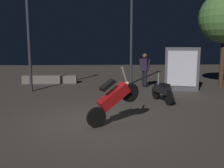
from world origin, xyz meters
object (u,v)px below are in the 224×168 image
at_px(motorcycle_black_parked_left, 162,91).
at_px(motorcycle_red_foreground, 113,99).
at_px(streetlamp_near, 28,23).
at_px(kiosk_billboard, 182,69).
at_px(person_rider_beside, 145,67).
at_px(streetlamp_far, 131,26).

bearing_deg(motorcycle_black_parked_left, motorcycle_red_foreground, 129.16).
height_order(motorcycle_red_foreground, streetlamp_near, streetlamp_near).
bearing_deg(motorcycle_red_foreground, streetlamp_near, 97.70).
xyz_separation_m(streetlamp_near, kiosk_billboard, (7.30, -0.12, -2.16)).
bearing_deg(person_rider_beside, kiosk_billboard, -84.44).
bearing_deg(kiosk_billboard, streetlamp_near, 15.26).
bearing_deg(motorcycle_black_parked_left, streetlamp_far, -5.39).
bearing_deg(streetlamp_far, motorcycle_black_parked_left, -82.03).
xyz_separation_m(streetlamp_far, kiosk_billboard, (2.20, -2.30, -2.21)).
height_order(streetlamp_near, streetlamp_far, streetlamp_far).
bearing_deg(streetlamp_far, motorcycle_red_foreground, -100.64).
height_order(streetlamp_near, kiosk_billboard, streetlamp_near).
distance_m(motorcycle_red_foreground, motorcycle_black_parked_left, 3.39).
bearing_deg(streetlamp_near, kiosk_billboard, -0.95).
distance_m(motorcycle_red_foreground, streetlamp_far, 7.95).
bearing_deg(kiosk_billboard, motorcycle_black_parked_left, 73.86).
relative_size(person_rider_beside, streetlamp_far, 0.34).
bearing_deg(person_rider_beside, motorcycle_red_foreground, -160.55).
bearing_deg(streetlamp_near, motorcycle_red_foreground, -54.72).
relative_size(streetlamp_near, streetlamp_far, 0.98).
bearing_deg(streetlamp_near, streetlamp_far, 23.12).
distance_m(motorcycle_red_foreground, person_rider_beside, 6.44).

